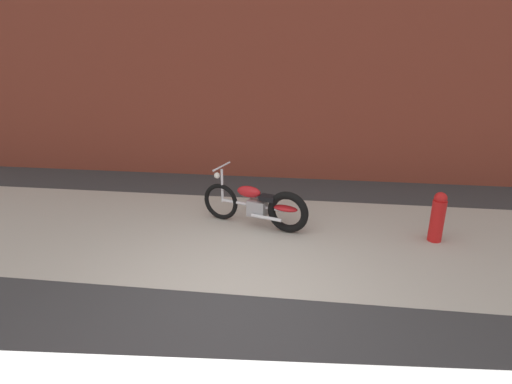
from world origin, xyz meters
TOP-DOWN VIEW (x-y plane):
  - ground_plane at (0.00, 0.00)m, footprint 80.00×80.00m
  - sidewalk_slab at (0.00, 1.75)m, footprint 36.00×3.50m
  - brick_building_wall at (0.00, 5.20)m, footprint 36.00×0.50m
  - motorcycle_red at (0.10, 2.11)m, footprint 1.94×0.84m
  - fire_hydrant at (2.97, 1.95)m, footprint 0.22×0.22m

SIDE VIEW (x-z plane):
  - ground_plane at x=0.00m, z-range 0.00..0.00m
  - sidewalk_slab at x=0.00m, z-range 0.00..0.01m
  - motorcycle_red at x=0.10m, z-range -0.12..0.91m
  - fire_hydrant at x=2.97m, z-range 0.00..0.84m
  - brick_building_wall at x=0.00m, z-range 0.00..5.35m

